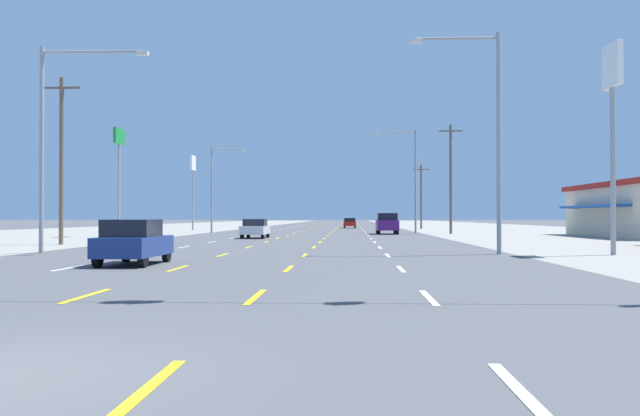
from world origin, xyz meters
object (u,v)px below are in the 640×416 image
sedan_inner_right_midfar (350,223)px  pole_sign_left_row_2 (193,174)px  suv_far_right_mid (387,223)px  hatchback_inner_left_nearest (133,242)px  streetlight_left_row_1 (215,183)px  streetlight_left_row_0 (54,131)px  streetlight_right_row_1 (411,174)px  pole_sign_right_row_0 (613,98)px  sedan_inner_left_near (255,228)px  pole_sign_left_row_1 (119,155)px  streetlight_right_row_0 (490,126)px

sedan_inner_right_midfar → pole_sign_left_row_2: bearing=-141.9°
sedan_inner_right_midfar → suv_far_right_mid: bearing=-84.2°
hatchback_inner_left_nearest → streetlight_left_row_1: (-6.11, 44.79, 4.22)m
streetlight_left_row_0 → pole_sign_left_row_2: bearing=96.6°
pole_sign_left_row_2 → streetlight_left_row_0: size_ratio=1.00×
streetlight_left_row_0 → streetlight_right_row_1: streetlight_right_row_1 is taller
hatchback_inner_left_nearest → pole_sign_right_row_0: (18.56, 6.62, 5.93)m
sedan_inner_left_near → sedan_inner_right_midfar: same height
pole_sign_left_row_2 → streetlight_left_row_0: streetlight_left_row_0 is taller
suv_far_right_mid → sedan_inner_right_midfar: suv_far_right_mid is taller
suv_far_right_mid → pole_sign_left_row_1: pole_sign_left_row_1 is taller
sedan_inner_right_midfar → pole_sign_left_row_2: size_ratio=0.49×
pole_sign_left_row_2 → streetlight_right_row_1: (25.55, -16.27, -1.13)m
pole_sign_left_row_2 → streetlight_left_row_1: size_ratio=1.07×
suv_far_right_mid → streetlight_right_row_0: bearing=-85.7°
sedan_inner_left_near → streetlight_right_row_1: size_ratio=0.44×
sedan_inner_right_midfar → streetlight_right_row_1: 32.54m
streetlight_left_row_1 → suv_far_right_mid: bearing=-10.2°
sedan_inner_right_midfar → pole_sign_left_row_1: pole_sign_left_row_1 is taller
streetlight_right_row_1 → sedan_inner_left_near: bearing=-129.9°
streetlight_left_row_0 → hatchback_inner_left_nearest: bearing=-50.2°
pole_sign_left_row_1 → streetlight_left_row_0: bearing=-77.2°
hatchback_inner_left_nearest → sedan_inner_left_near: (0.15, 28.88, -0.03)m
streetlight_left_row_1 → streetlight_right_row_1: (19.55, 0.00, 0.89)m
hatchback_inner_left_nearest → pole_sign_left_row_1: 34.96m
suv_far_right_mid → streetlight_left_row_0: bearing=-115.8°
suv_far_right_mid → sedan_inner_right_midfar: bearing=95.8°
suv_far_right_mid → sedan_inner_right_midfar: (-3.52, 34.59, -0.27)m
sedan_inner_left_near → hatchback_inner_left_nearest: bearing=-90.3°
streetlight_left_row_1 → streetlight_right_row_0: bearing=-62.6°
streetlight_right_row_0 → streetlight_right_row_1: streetlight_right_row_1 is taller
pole_sign_left_row_2 → pole_sign_right_row_0: pole_sign_left_row_2 is taller
pole_sign_left_row_1 → streetlight_left_row_1: 13.64m
pole_sign_right_row_0 → streetlight_left_row_0: (-24.45, 0.44, -1.22)m
sedan_inner_left_near → sedan_inner_right_midfar: (7.20, 47.45, 0.00)m
streetlight_left_row_0 → streetlight_left_row_1: streetlight_left_row_0 is taller
pole_sign_left_row_2 → streetlight_left_row_0: 54.38m
pole_sign_right_row_0 → streetlight_left_row_1: bearing=122.9°
pole_sign_right_row_0 → streetlight_right_row_1: size_ratio=0.88×
pole_sign_left_row_1 → streetlight_right_row_1: 27.96m
sedan_inner_left_near → sedan_inner_right_midfar: bearing=81.4°
sedan_inner_right_midfar → pole_sign_right_row_0: bearing=-80.9°
pole_sign_left_row_2 → sedan_inner_left_near: bearing=-69.1°
pole_sign_left_row_1 → streetlight_right_row_1: size_ratio=0.87×
sedan_inner_left_near → pole_sign_left_row_1: (-11.78, 3.55, 5.95)m
suv_far_right_mid → streetlight_left_row_0: size_ratio=0.53×
streetlight_right_row_0 → sedan_inner_left_near: bearing=121.4°
hatchback_inner_left_nearest → streetlight_left_row_1: streetlight_left_row_1 is taller
sedan_inner_right_midfar → streetlight_right_row_0: bearing=-85.0°
suv_far_right_mid → sedan_inner_right_midfar: 34.77m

